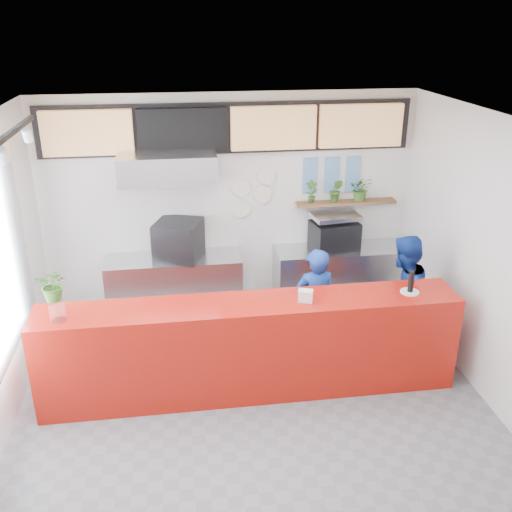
# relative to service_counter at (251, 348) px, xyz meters

# --- Properties ---
(floor) EXTENTS (5.00, 5.00, 0.00)m
(floor) POSITION_rel_service_counter_xyz_m (0.00, -0.40, -0.55)
(floor) COLOR slate
(floor) RESTS_ON ground
(ceiling) EXTENTS (5.00, 5.00, 0.00)m
(ceiling) POSITION_rel_service_counter_xyz_m (0.00, -0.40, 2.45)
(ceiling) COLOR silver
(wall_back) EXTENTS (5.00, 0.00, 5.00)m
(wall_back) POSITION_rel_service_counter_xyz_m (0.00, 2.10, 0.95)
(wall_back) COLOR white
(wall_back) RESTS_ON ground
(wall_right) EXTENTS (0.00, 5.00, 5.00)m
(wall_right) POSITION_rel_service_counter_xyz_m (2.50, -0.40, 0.95)
(wall_right) COLOR white
(wall_right) RESTS_ON ground
(service_counter) EXTENTS (4.50, 0.60, 1.10)m
(service_counter) POSITION_rel_service_counter_xyz_m (0.00, 0.00, 0.00)
(service_counter) COLOR #A7150B
(service_counter) RESTS_ON ground
(cream_band) EXTENTS (5.00, 0.02, 0.80)m
(cream_band) POSITION_rel_service_counter_xyz_m (0.00, 2.09, 2.05)
(cream_band) COLOR beige
(cream_band) RESTS_ON wall_back
(prep_bench) EXTENTS (1.80, 0.60, 0.90)m
(prep_bench) POSITION_rel_service_counter_xyz_m (-0.80, 1.80, -0.10)
(prep_bench) COLOR #B2B5BA
(prep_bench) RESTS_ON ground
(panini_oven) EXTENTS (0.71, 0.71, 0.51)m
(panini_oven) POSITION_rel_service_counter_xyz_m (-0.71, 1.80, 0.60)
(panini_oven) COLOR black
(panini_oven) RESTS_ON prep_bench
(extraction_hood) EXTENTS (1.20, 0.70, 0.35)m
(extraction_hood) POSITION_rel_service_counter_xyz_m (-0.80, 1.75, 1.60)
(extraction_hood) COLOR #B2B5BA
(extraction_hood) RESTS_ON ceiling
(hood_lip) EXTENTS (1.20, 0.69, 0.31)m
(hood_lip) POSITION_rel_service_counter_xyz_m (-0.80, 1.75, 1.40)
(hood_lip) COLOR #B2B5BA
(hood_lip) RESTS_ON ceiling
(right_bench) EXTENTS (1.80, 0.60, 0.90)m
(right_bench) POSITION_rel_service_counter_xyz_m (1.50, 1.80, -0.10)
(right_bench) COLOR #B2B5BA
(right_bench) RESTS_ON ground
(espresso_machine) EXTENTS (0.67, 0.53, 0.39)m
(espresso_machine) POSITION_rel_service_counter_xyz_m (1.40, 1.80, 0.55)
(espresso_machine) COLOR black
(espresso_machine) RESTS_ON right_bench
(espresso_tray) EXTENTS (0.68, 0.51, 0.06)m
(espresso_tray) POSITION_rel_service_counter_xyz_m (1.40, 1.80, 0.83)
(espresso_tray) COLOR #ACB0B4
(espresso_tray) RESTS_ON espresso_machine
(herb_shelf) EXTENTS (1.40, 0.18, 0.04)m
(herb_shelf) POSITION_rel_service_counter_xyz_m (1.60, 2.00, 0.95)
(herb_shelf) COLOR brown
(herb_shelf) RESTS_ON wall_back
(menu_board_far_left) EXTENTS (1.10, 0.10, 0.55)m
(menu_board_far_left) POSITION_rel_service_counter_xyz_m (-1.75, 1.98, 2.00)
(menu_board_far_left) COLOR tan
(menu_board_far_left) RESTS_ON wall_back
(menu_board_mid_left) EXTENTS (1.10, 0.10, 0.55)m
(menu_board_mid_left) POSITION_rel_service_counter_xyz_m (-0.59, 1.98, 2.00)
(menu_board_mid_left) COLOR black
(menu_board_mid_left) RESTS_ON wall_back
(menu_board_mid_right) EXTENTS (1.10, 0.10, 0.55)m
(menu_board_mid_right) POSITION_rel_service_counter_xyz_m (0.57, 1.98, 2.00)
(menu_board_mid_right) COLOR tan
(menu_board_mid_right) RESTS_ON wall_back
(menu_board_far_right) EXTENTS (1.10, 0.10, 0.55)m
(menu_board_far_right) POSITION_rel_service_counter_xyz_m (1.73, 1.98, 2.00)
(menu_board_far_right) COLOR tan
(menu_board_far_right) RESTS_ON wall_back
(soffit) EXTENTS (4.80, 0.04, 0.65)m
(soffit) POSITION_rel_service_counter_xyz_m (0.00, 2.06, 2.00)
(soffit) COLOR black
(soffit) RESTS_ON wall_back
(track_rail) EXTENTS (0.05, 2.40, 0.04)m
(track_rail) POSITION_rel_service_counter_xyz_m (-2.10, -0.40, 2.39)
(track_rail) COLOR black
(track_rail) RESTS_ON ceiling
(dec_plate_a) EXTENTS (0.24, 0.03, 0.24)m
(dec_plate_a) POSITION_rel_service_counter_xyz_m (0.15, 2.07, 1.20)
(dec_plate_a) COLOR silver
(dec_plate_a) RESTS_ON wall_back
(dec_plate_b) EXTENTS (0.24, 0.03, 0.24)m
(dec_plate_b) POSITION_rel_service_counter_xyz_m (0.45, 2.07, 1.10)
(dec_plate_b) COLOR silver
(dec_plate_b) RESTS_ON wall_back
(dec_plate_c) EXTENTS (0.24, 0.03, 0.24)m
(dec_plate_c) POSITION_rel_service_counter_xyz_m (0.15, 2.07, 0.90)
(dec_plate_c) COLOR silver
(dec_plate_c) RESTS_ON wall_back
(dec_plate_d) EXTENTS (0.24, 0.03, 0.24)m
(dec_plate_d) POSITION_rel_service_counter_xyz_m (0.50, 2.07, 1.35)
(dec_plate_d) COLOR silver
(dec_plate_d) RESTS_ON wall_back
(photo_frame_a) EXTENTS (0.20, 0.02, 0.25)m
(photo_frame_a) POSITION_rel_service_counter_xyz_m (1.10, 2.08, 1.45)
(photo_frame_a) COLOR #598CBF
(photo_frame_a) RESTS_ON wall_back
(photo_frame_b) EXTENTS (0.20, 0.02, 0.25)m
(photo_frame_b) POSITION_rel_service_counter_xyz_m (1.40, 2.08, 1.45)
(photo_frame_b) COLOR #598CBF
(photo_frame_b) RESTS_ON wall_back
(photo_frame_c) EXTENTS (0.20, 0.02, 0.25)m
(photo_frame_c) POSITION_rel_service_counter_xyz_m (1.70, 2.08, 1.45)
(photo_frame_c) COLOR #598CBF
(photo_frame_c) RESTS_ON wall_back
(photo_frame_d) EXTENTS (0.20, 0.02, 0.25)m
(photo_frame_d) POSITION_rel_service_counter_xyz_m (1.10, 2.08, 1.20)
(photo_frame_d) COLOR #598CBF
(photo_frame_d) RESTS_ON wall_back
(photo_frame_e) EXTENTS (0.20, 0.02, 0.25)m
(photo_frame_e) POSITION_rel_service_counter_xyz_m (1.40, 2.08, 1.20)
(photo_frame_e) COLOR #598CBF
(photo_frame_e) RESTS_ON wall_back
(photo_frame_f) EXTENTS (0.20, 0.02, 0.25)m
(photo_frame_f) POSITION_rel_service_counter_xyz_m (1.70, 2.08, 1.20)
(photo_frame_f) COLOR #598CBF
(photo_frame_f) RESTS_ON wall_back
(staff_center) EXTENTS (0.57, 0.41, 1.45)m
(staff_center) POSITION_rel_service_counter_xyz_m (0.82, 0.52, 0.17)
(staff_center) COLOR navy
(staff_center) RESTS_ON ground
(staff_right) EXTENTS (0.95, 0.92, 1.54)m
(staff_right) POSITION_rel_service_counter_xyz_m (1.89, 0.52, 0.22)
(staff_right) COLOR navy
(staff_right) RESTS_ON ground
(herb_a) EXTENTS (0.17, 0.12, 0.31)m
(herb_a) POSITION_rel_service_counter_xyz_m (1.11, 2.00, 1.13)
(herb_a) COLOR #376222
(herb_a) RESTS_ON herb_shelf
(herb_b) EXTENTS (0.22, 0.20, 0.32)m
(herb_b) POSITION_rel_service_counter_xyz_m (1.45, 2.00, 1.13)
(herb_b) COLOR #376222
(herb_b) RESTS_ON herb_shelf
(herb_c) EXTENTS (0.36, 0.33, 0.34)m
(herb_c) POSITION_rel_service_counter_xyz_m (1.80, 2.00, 1.14)
(herb_c) COLOR #376222
(herb_c) RESTS_ON herb_shelf
(glass_vase) EXTENTS (0.17, 0.17, 0.19)m
(glass_vase) POSITION_rel_service_counter_xyz_m (-1.93, -0.10, 0.65)
(glass_vase) COLOR silver
(glass_vase) RESTS_ON service_counter
(basil_vase) EXTENTS (0.36, 0.33, 0.34)m
(basil_vase) POSITION_rel_service_counter_xyz_m (-1.93, -0.10, 0.94)
(basil_vase) COLOR #376222
(basil_vase) RESTS_ON glass_vase
(napkin_holder) EXTENTS (0.17, 0.14, 0.13)m
(napkin_holder) POSITION_rel_service_counter_xyz_m (0.57, -0.06, 0.62)
(napkin_holder) COLOR silver
(napkin_holder) RESTS_ON service_counter
(white_plate) EXTENTS (0.26, 0.26, 0.02)m
(white_plate) POSITION_rel_service_counter_xyz_m (1.75, -0.01, 0.56)
(white_plate) COLOR silver
(white_plate) RESTS_ON service_counter
(pepper_mill) EXTENTS (0.07, 0.07, 0.24)m
(pepper_mill) POSITION_rel_service_counter_xyz_m (1.75, -0.01, 0.69)
(pepper_mill) COLOR black
(pepper_mill) RESTS_ON white_plate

